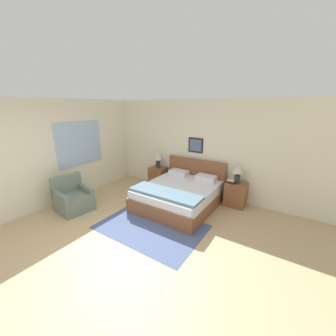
% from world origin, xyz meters
% --- Properties ---
extents(ground_plane, '(16.00, 16.00, 0.00)m').
position_xyz_m(ground_plane, '(0.00, 0.00, 0.00)').
color(ground_plane, tan).
extents(wall_back, '(7.50, 0.09, 2.60)m').
position_xyz_m(wall_back, '(0.00, 3.29, 1.30)').
color(wall_back, beige).
rests_on(wall_back, ground_plane).
extents(wall_left, '(0.08, 5.66, 2.60)m').
position_xyz_m(wall_left, '(-2.58, 1.62, 1.30)').
color(wall_left, beige).
rests_on(wall_left, ground_plane).
extents(area_rug_main, '(2.14, 1.47, 0.01)m').
position_xyz_m(area_rug_main, '(0.17, 1.08, 0.00)').
color(area_rug_main, '#47567F').
rests_on(area_rug_main, ground_plane).
extents(bed, '(1.72, 1.95, 1.00)m').
position_xyz_m(bed, '(0.16, 2.25, 0.29)').
color(bed, brown).
rests_on(bed, ground_plane).
extents(armchair, '(0.79, 0.79, 0.83)m').
position_xyz_m(armchair, '(-1.85, 0.66, 0.28)').
color(armchair, slate).
rests_on(armchair, ground_plane).
extents(nightstand_near_window, '(0.50, 0.42, 0.61)m').
position_xyz_m(nightstand_near_window, '(-1.03, 3.01, 0.30)').
color(nightstand_near_window, brown).
rests_on(nightstand_near_window, ground_plane).
extents(nightstand_by_door, '(0.50, 0.42, 0.61)m').
position_xyz_m(nightstand_by_door, '(1.35, 3.01, 0.30)').
color(nightstand_by_door, brown).
rests_on(nightstand_by_door, ground_plane).
extents(table_lamp_near_window, '(0.27, 0.27, 0.48)m').
position_xyz_m(table_lamp_near_window, '(-1.03, 3.01, 0.93)').
color(table_lamp_near_window, '#2D2823').
rests_on(table_lamp_near_window, nightstand_near_window).
extents(table_lamp_by_door, '(0.27, 0.27, 0.48)m').
position_xyz_m(table_lamp_by_door, '(1.35, 3.01, 0.93)').
color(table_lamp_by_door, '#2D2823').
rests_on(table_lamp_by_door, nightstand_by_door).
extents(book_thick_bottom, '(0.21, 0.23, 0.03)m').
position_xyz_m(book_thick_bottom, '(1.24, 2.97, 0.62)').
color(book_thick_bottom, '#232328').
rests_on(book_thick_bottom, nightstand_by_door).
extents(book_hardcover_middle, '(0.20, 0.23, 0.03)m').
position_xyz_m(book_hardcover_middle, '(1.24, 2.97, 0.65)').
color(book_hardcover_middle, '#232328').
rests_on(book_hardcover_middle, book_thick_bottom).
extents(book_novel_upper, '(0.17, 0.26, 0.03)m').
position_xyz_m(book_novel_upper, '(1.24, 2.97, 0.69)').
color(book_novel_upper, beige).
rests_on(book_novel_upper, book_hardcover_middle).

